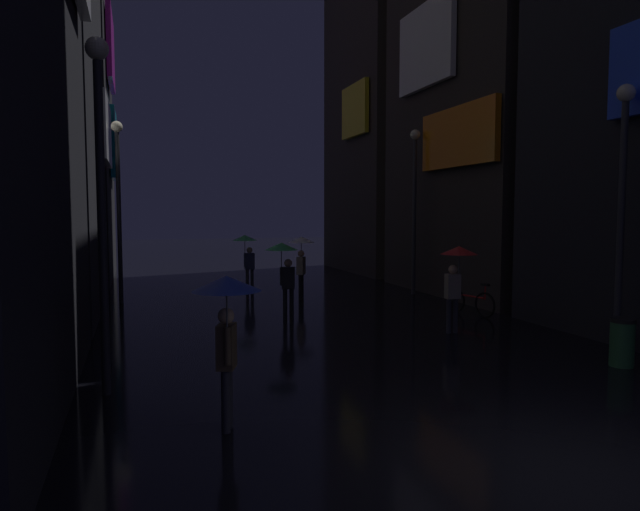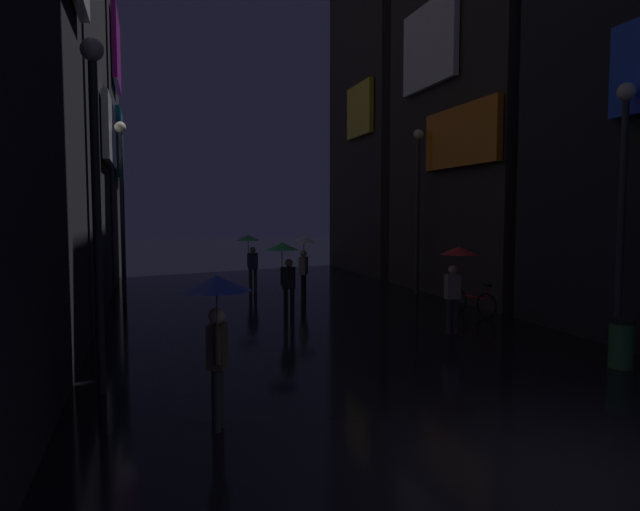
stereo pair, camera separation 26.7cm
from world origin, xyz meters
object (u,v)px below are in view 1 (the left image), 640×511
streetlamp_right_near (622,187)px  bicycle_parked_at_storefront (470,301)px  pedestrian_far_right_green (284,259)px  streetlamp_right_far (415,193)px  pedestrian_near_crossing_clear (301,250)px  streetlamp_left_near (100,175)px  streetlamp_left_far (118,191)px  trash_bin (622,342)px  pedestrian_foreground_left_blue (227,309)px  pedestrian_foreground_right_red (457,265)px  pedestrian_midstreet_left_green (246,247)px

streetlamp_right_near → bicycle_parked_at_storefront: bearing=94.7°
pedestrian_far_right_green → streetlamp_right_far: (5.68, 3.38, 1.97)m
pedestrian_near_crossing_clear → streetlamp_right_far: 4.63m
pedestrian_far_right_green → pedestrian_near_crossing_clear: 3.78m
streetlamp_left_near → streetlamp_left_far: streetlamp_left_far is taller
streetlamp_right_far → trash_bin: streetlamp_right_far is taller
trash_bin → pedestrian_foreground_left_blue: bearing=-172.3°
pedestrian_far_right_green → pedestrian_foreground_right_red: bearing=-39.0°
pedestrian_near_crossing_clear → bicycle_parked_at_storefront: bearing=-49.2°
pedestrian_foreground_right_red → streetlamp_right_near: size_ratio=0.38×
pedestrian_foreground_right_red → streetlamp_left_far: bearing=137.3°
streetlamp_left_near → streetlamp_right_near: bearing=-2.3°
streetlamp_right_far → bicycle_parked_at_storefront: bearing=-95.3°
bicycle_parked_at_storefront → streetlamp_left_far: (-9.60, 5.31, 3.23)m
streetlamp_right_far → trash_bin: 10.49m
pedestrian_foreground_right_red → bicycle_parked_at_storefront: bearing=50.0°
pedestrian_foreground_left_blue → streetlamp_right_far: size_ratio=0.36×
pedestrian_midstreet_left_green → bicycle_parked_at_storefront: bearing=-51.1°
bicycle_parked_at_storefront → streetlamp_left_far: 11.44m
pedestrian_foreground_right_red → trash_bin: 4.11m
streetlamp_right_near → pedestrian_foreground_left_blue: bearing=-167.5°
streetlamp_right_near → streetlamp_right_far: bearing=90.0°
pedestrian_foreground_right_red → pedestrian_foreground_left_blue: bearing=-143.2°
pedestrian_far_right_green → streetlamp_right_near: 8.30m
pedestrian_foreground_right_red → trash_bin: size_ratio=2.28×
pedestrian_foreground_right_red → bicycle_parked_at_storefront: pedestrian_foreground_right_red is taller
pedestrian_foreground_right_red → streetlamp_right_far: streetlamp_right_far is taller
pedestrian_foreground_right_red → pedestrian_foreground_left_blue: 7.87m
pedestrian_foreground_right_red → pedestrian_foreground_left_blue: size_ratio=1.00×
trash_bin → streetlamp_right_near: bearing=49.6°
streetlamp_right_far → pedestrian_foreground_left_blue: bearing=-127.3°
pedestrian_midstreet_left_green → pedestrian_foreground_left_blue: bearing=-101.6°
pedestrian_foreground_right_red → streetlamp_left_near: size_ratio=0.38×
bicycle_parked_at_storefront → trash_bin: size_ratio=1.90×
pedestrian_far_right_green → pedestrian_foreground_right_red: size_ratio=1.00×
bicycle_parked_at_storefront → streetlamp_left_near: size_ratio=0.31×
pedestrian_foreground_left_blue → streetlamp_right_far: bearing=52.7°
bicycle_parked_at_storefront → streetlamp_right_near: bearing=-85.3°
streetlamp_left_far → streetlamp_right_far: bearing=-5.8°
pedestrian_foreground_left_blue → bicycle_parked_at_storefront: (7.99, 6.71, -1.28)m
pedestrian_midstreet_left_green → pedestrian_foreground_left_blue: (-2.72, -13.23, 0.00)m
pedestrian_far_right_green → streetlamp_right_far: streetlamp_right_far is taller
pedestrian_far_right_green → bicycle_parked_at_storefront: 5.51m
bicycle_parked_at_storefront → trash_bin: bearing=-93.1°
pedestrian_foreground_left_blue → streetlamp_left_near: streetlamp_left_near is taller
streetlamp_right_near → streetlamp_right_far: streetlamp_right_far is taller
pedestrian_far_right_green → streetlamp_left_far: 6.46m
pedestrian_foreground_left_blue → streetlamp_left_near: 3.33m
streetlamp_right_near → streetlamp_left_near: streetlamp_left_near is taller
pedestrian_foreground_left_blue → pedestrian_far_right_green: bearing=70.5°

